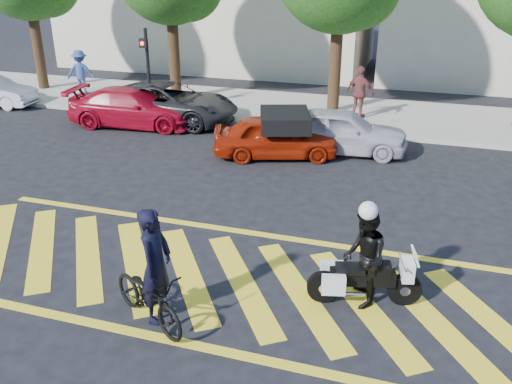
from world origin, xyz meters
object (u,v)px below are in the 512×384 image
(police_motorcycle, at_px, (363,279))
(red_convertible, at_px, (276,137))
(officer_bike, at_px, (156,265))
(officer_moto, at_px, (364,258))
(parked_mid_left, at_px, (168,103))
(bicycle, at_px, (148,297))
(parked_left, at_px, (133,107))
(parked_mid_right, at_px, (341,131))

(police_motorcycle, height_order, red_convertible, red_convertible)
(officer_bike, height_order, officer_moto, officer_bike)
(red_convertible, distance_m, parked_mid_left, 5.30)
(bicycle, xyz_separation_m, officer_moto, (3.22, 1.61, 0.40))
(parked_left, bearing_deg, red_convertible, -112.20)
(parked_mid_left, bearing_deg, red_convertible, -117.21)
(officer_moto, relative_size, parked_left, 0.39)
(parked_left, bearing_deg, officer_bike, -155.04)
(police_motorcycle, height_order, parked_mid_right, parked_mid_right)
(officer_bike, distance_m, police_motorcycle, 3.50)
(officer_moto, bearing_deg, bicycle, -77.73)
(officer_bike, bearing_deg, bicycle, 153.22)
(red_convertible, xyz_separation_m, parked_mid_right, (1.77, 1.00, 0.05))
(parked_left, relative_size, parked_mid_left, 0.90)
(officer_moto, relative_size, parked_mid_left, 0.35)
(officer_moto, distance_m, parked_mid_left, 12.27)
(officer_moto, height_order, parked_left, officer_moto)
(bicycle, height_order, red_convertible, red_convertible)
(police_motorcycle, bearing_deg, parked_mid_left, 117.42)
(red_convertible, bearing_deg, bicycle, 163.19)
(parked_mid_left, relative_size, parked_mid_right, 1.27)
(red_convertible, distance_m, parked_mid_right, 2.03)
(parked_mid_left, bearing_deg, officer_bike, -154.89)
(red_convertible, bearing_deg, parked_mid_right, -78.81)
(officer_bike, bearing_deg, officer_moto, -67.53)
(parked_mid_right, bearing_deg, bicycle, 165.55)
(officer_bike, relative_size, red_convertible, 0.54)
(bicycle, xyz_separation_m, parked_mid_right, (1.55, 9.37, 0.19))
(bicycle, height_order, parked_mid_left, parked_mid_left)
(bicycle, bearing_deg, parked_left, 60.04)
(officer_bike, xyz_separation_m, parked_mid_right, (1.47, 9.19, -0.31))
(red_convertible, distance_m, parked_left, 5.88)
(officer_bike, relative_size, bicycle, 1.07)
(parked_mid_right, bearing_deg, officer_bike, 165.88)
(officer_bike, distance_m, parked_left, 11.47)
(officer_bike, distance_m, bicycle, 0.54)
(police_motorcycle, xyz_separation_m, officer_moto, (-0.01, 0.01, 0.41))
(officer_bike, bearing_deg, police_motorcycle, -67.75)
(officer_bike, relative_size, parked_left, 0.43)
(parked_mid_right, bearing_deg, police_motorcycle, -172.82)
(police_motorcycle, bearing_deg, officer_bike, -170.01)
(bicycle, distance_m, parked_mid_right, 9.50)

